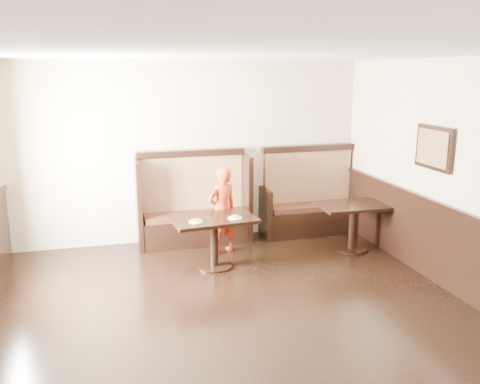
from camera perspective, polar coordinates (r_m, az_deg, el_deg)
name	(u,v)px	position (r m, az deg, el deg)	size (l,w,h in m)	color
ground	(254,349)	(5.19, 1.56, -17.25)	(7.00, 7.00, 0.00)	black
room_shell	(217,278)	(5.06, -2.60, -9.58)	(7.00, 7.00, 7.00)	beige
booth_main	(193,210)	(7.96, -5.24, -1.98)	(1.75, 0.72, 1.45)	black
booth_neighbor	(310,204)	(8.50, 7.81, -1.35)	(1.65, 0.72, 1.45)	black
table_main	(214,229)	(6.91, -2.94, -4.21)	(1.18, 0.81, 0.71)	black
table_neighbor	(353,216)	(7.75, 12.57, -2.63)	(1.04, 0.69, 0.71)	black
child	(222,210)	(7.45, -2.02, -2.05)	(0.47, 0.31, 1.29)	red
pizza_plate_left	(196,221)	(6.68, -4.98, -3.26)	(0.18, 0.18, 0.03)	white
pizza_plate_right	(235,217)	(6.82, -0.57, -2.86)	(0.19, 0.19, 0.04)	white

